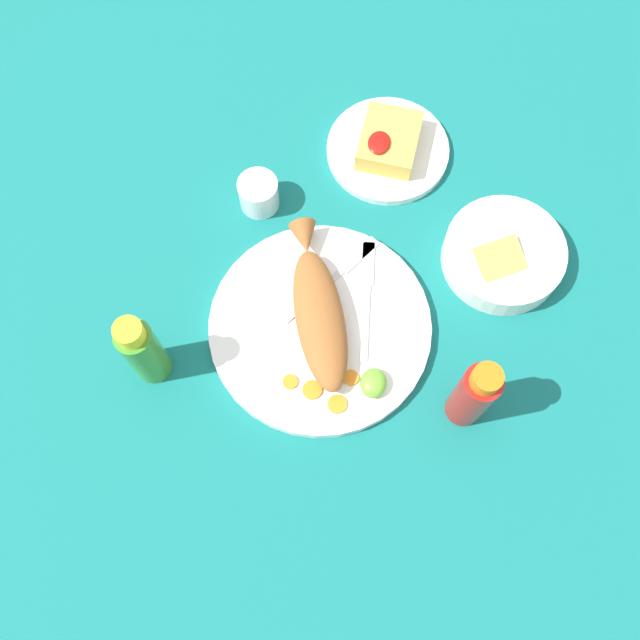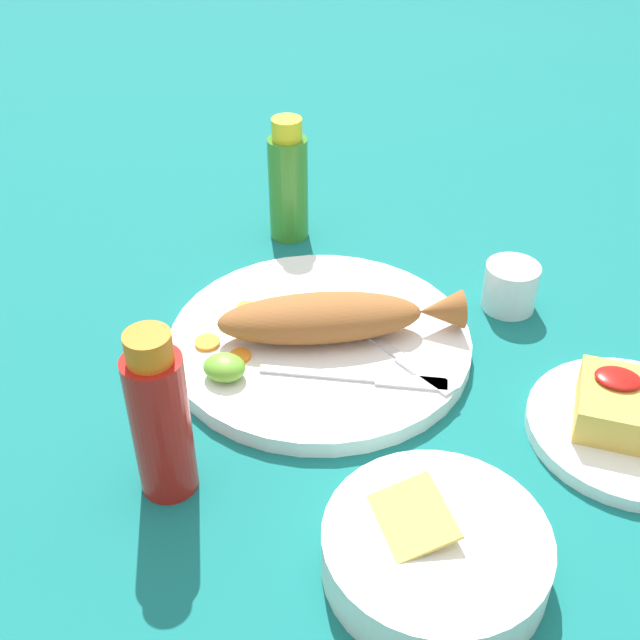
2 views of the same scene
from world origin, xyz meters
The scene contains 16 objects.
ground_plane centered at (0.00, 0.00, 0.00)m, with size 4.00×4.00×0.00m, color #146B66.
main_plate centered at (0.00, 0.00, 0.01)m, with size 0.32×0.32×0.02m, color white.
fried_fish centered at (-0.01, -0.01, 0.04)m, with size 0.26×0.15×0.05m.
fork_near centered at (-0.08, 0.01, 0.02)m, with size 0.16×0.11×0.00m.
fork_far centered at (-0.06, 0.05, 0.02)m, with size 0.18×0.05×0.00m.
carrot_slice_near centered at (0.10, 0.01, 0.02)m, with size 0.03×0.03×0.00m, color orange.
carrot_slice_mid centered at (0.09, -0.02, 0.02)m, with size 0.02×0.02×0.00m, color orange.
carrot_slice_far centered at (0.07, 0.06, 0.02)m, with size 0.02×0.02×0.00m, color orange.
carrot_slice_extra centered at (0.11, 0.05, 0.02)m, with size 0.03×0.03×0.00m, color orange.
lime_wedge_main centered at (0.07, 0.09, 0.03)m, with size 0.04×0.04×0.02m, color #6BB233.
hot_sauce_bottle_red centered at (0.07, 0.22, 0.08)m, with size 0.05×0.05×0.16m.
hot_sauce_bottle_green centered at (0.11, -0.21, 0.07)m, with size 0.05×0.05×0.16m.
salt_cup centered at (-0.18, -0.14, 0.02)m, with size 0.06×0.06×0.05m.
side_plate_fries centered at (-0.31, 0.03, 0.01)m, with size 0.19×0.19×0.01m, color white.
fries_pile centered at (-0.31, 0.03, 0.03)m, with size 0.11×0.09×0.04m.
guacamole_bowl centered at (-0.17, 0.24, 0.02)m, with size 0.18×0.18×0.05m.
Camera 1 is at (0.34, 0.08, 0.97)m, focal length 40.00 mm.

